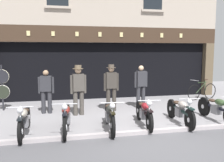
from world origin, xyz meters
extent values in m
cube|color=gray|center=(0.00, 5.00, -0.04)|extent=(22.60, 10.00, 0.08)
cube|color=#A69EA0|center=(0.00, 0.08, 0.01)|extent=(22.60, 0.16, 0.18)
cube|color=black|center=(0.00, 7.30, 1.30)|extent=(9.75, 4.00, 2.60)
cube|color=brown|center=(5.08, 5.18, 1.30)|extent=(0.44, 0.36, 2.60)
cube|color=black|center=(0.00, 5.55, 1.43)|extent=(9.33, 0.03, 2.18)
cube|color=#39281C|center=(0.00, 5.12, 2.95)|extent=(10.60, 0.24, 0.70)
cube|color=#DBC684|center=(-3.50, 4.99, 2.95)|extent=(0.14, 0.03, 0.20)
cube|color=#DBC684|center=(-2.49, 4.99, 2.95)|extent=(0.14, 0.03, 0.20)
cube|color=#DBC684|center=(-1.48, 4.99, 2.95)|extent=(0.14, 0.03, 0.19)
cube|color=#DBC684|center=(-0.47, 4.99, 2.95)|extent=(0.14, 0.03, 0.20)
cube|color=#DBC684|center=(0.51, 4.99, 2.95)|extent=(0.14, 0.03, 0.21)
cube|color=#DBC684|center=(1.49, 4.99, 2.95)|extent=(0.14, 0.03, 0.20)
cube|color=#DBC684|center=(2.47, 4.99, 2.95)|extent=(0.14, 0.03, 0.21)
cube|color=#DBC684|center=(3.46, 4.99, 2.95)|extent=(0.14, 0.03, 0.20)
cube|color=#AC9D8E|center=(-2.27, 4.95, 4.05)|extent=(1.10, 0.12, 0.10)
cube|color=#AC9D8E|center=(2.00, 4.95, 4.05)|extent=(1.10, 0.12, 0.10)
cylinder|color=black|center=(-3.26, 0.03, 0.30)|extent=(0.08, 0.61, 0.61)
cylinder|color=silver|center=(-3.26, 0.03, 0.30)|extent=(0.10, 0.13, 0.13)
cylinder|color=black|center=(-3.24, 1.38, 0.30)|extent=(0.09, 0.61, 0.61)
cylinder|color=silver|center=(-3.24, 1.38, 0.30)|extent=(0.11, 0.13, 0.13)
cube|color=black|center=(-3.25, 0.70, 0.42)|extent=(0.08, 1.24, 0.07)
cube|color=slate|center=(-3.25, 0.70, 0.35)|extent=(0.20, 0.32, 0.26)
ellipsoid|color=#A49B8D|center=(-3.25, 0.54, 0.62)|extent=(0.23, 0.46, 0.20)
ellipsoid|color=#38281E|center=(-3.25, 0.95, 0.60)|extent=(0.20, 0.30, 0.10)
cube|color=black|center=(-3.26, 0.03, 0.63)|extent=(0.10, 0.36, 0.04)
sphere|color=silver|center=(-3.26, 0.09, 0.80)|extent=(0.15, 0.15, 0.15)
cylinder|color=silver|center=(-3.26, 0.09, 0.88)|extent=(0.62, 0.03, 0.02)
cylinder|color=silver|center=(-3.26, 0.07, 0.59)|extent=(0.04, 0.27, 0.61)
cylinder|color=black|center=(-2.22, 0.04, 0.33)|extent=(0.13, 0.66, 0.66)
cylinder|color=silver|center=(-2.22, 0.04, 0.33)|extent=(0.11, 0.15, 0.15)
cylinder|color=black|center=(-2.09, 1.34, 0.33)|extent=(0.14, 0.66, 0.66)
cylinder|color=silver|center=(-2.09, 1.34, 0.33)|extent=(0.12, 0.15, 0.15)
cube|color=black|center=(-2.15, 0.69, 0.45)|extent=(0.19, 1.21, 0.07)
cube|color=slate|center=(-2.15, 0.69, 0.38)|extent=(0.23, 0.34, 0.26)
ellipsoid|color=maroon|center=(-2.17, 0.53, 0.65)|extent=(0.26, 0.48, 0.20)
ellipsoid|color=#38281E|center=(-2.13, 0.92, 0.63)|extent=(0.23, 0.32, 0.10)
cube|color=black|center=(-2.22, 0.04, 0.68)|extent=(0.13, 0.37, 0.04)
sphere|color=silver|center=(-2.21, 0.10, 0.83)|extent=(0.15, 0.15, 0.15)
cylinder|color=silver|center=(-2.21, 0.10, 0.91)|extent=(0.62, 0.08, 0.02)
cylinder|color=silver|center=(-2.21, 0.08, 0.62)|extent=(0.06, 0.27, 0.61)
cylinder|color=black|center=(-1.02, -0.03, 0.32)|extent=(0.13, 0.64, 0.64)
cylinder|color=silver|center=(-1.02, -0.03, 0.32)|extent=(0.11, 0.15, 0.14)
cylinder|color=black|center=(-0.89, 1.31, 0.32)|extent=(0.14, 0.64, 0.64)
cylinder|color=silver|center=(-0.89, 1.31, 0.32)|extent=(0.12, 0.15, 0.14)
cube|color=black|center=(-0.96, 0.64, 0.44)|extent=(0.19, 1.23, 0.07)
cube|color=slate|center=(-0.96, 0.64, 0.37)|extent=(0.23, 0.34, 0.26)
ellipsoid|color=#272924|center=(-0.97, 0.48, 0.64)|extent=(0.26, 0.48, 0.20)
ellipsoid|color=#38281E|center=(-0.93, 0.88, 0.62)|extent=(0.23, 0.32, 0.10)
cube|color=black|center=(-1.02, -0.03, 0.66)|extent=(0.13, 0.37, 0.04)
sphere|color=silver|center=(-1.01, 0.03, 0.82)|extent=(0.15, 0.15, 0.15)
cylinder|color=silver|center=(-1.01, 0.03, 0.90)|extent=(0.62, 0.08, 0.02)
cylinder|color=silver|center=(-1.02, 0.01, 0.61)|extent=(0.06, 0.28, 0.61)
cylinder|color=black|center=(0.04, 0.12, 0.30)|extent=(0.14, 0.61, 0.60)
cylinder|color=silver|center=(0.04, 0.12, 0.30)|extent=(0.11, 0.14, 0.13)
cylinder|color=black|center=(0.19, 1.45, 0.30)|extent=(0.15, 0.61, 0.60)
cylinder|color=silver|center=(0.19, 1.45, 0.30)|extent=(0.12, 0.14, 0.13)
cube|color=black|center=(0.11, 0.79, 0.42)|extent=(0.21, 1.23, 0.07)
cube|color=slate|center=(0.11, 0.79, 0.35)|extent=(0.24, 0.34, 0.26)
ellipsoid|color=maroon|center=(0.10, 0.63, 0.62)|extent=(0.27, 0.48, 0.20)
ellipsoid|color=#38281E|center=(0.14, 1.03, 0.60)|extent=(0.23, 0.32, 0.10)
cube|color=black|center=(0.04, 0.12, 0.62)|extent=(0.14, 0.37, 0.04)
sphere|color=silver|center=(0.04, 0.18, 0.80)|extent=(0.15, 0.15, 0.15)
cylinder|color=silver|center=(0.04, 0.18, 0.88)|extent=(0.62, 0.10, 0.02)
cylinder|color=silver|center=(0.04, 0.16, 0.59)|extent=(0.06, 0.25, 0.62)
cylinder|color=black|center=(1.20, 0.06, 0.31)|extent=(0.12, 0.62, 0.62)
cylinder|color=silver|center=(1.20, 0.06, 0.31)|extent=(0.11, 0.14, 0.14)
cylinder|color=black|center=(1.32, 1.44, 0.31)|extent=(0.13, 0.62, 0.62)
cylinder|color=silver|center=(1.32, 1.44, 0.31)|extent=(0.12, 0.14, 0.14)
cube|color=black|center=(1.26, 0.75, 0.43)|extent=(0.18, 1.28, 0.07)
cube|color=slate|center=(1.26, 0.75, 0.36)|extent=(0.23, 0.34, 0.26)
ellipsoid|color=gray|center=(1.24, 0.58, 0.63)|extent=(0.26, 0.48, 0.20)
ellipsoid|color=#38281E|center=(1.28, 1.00, 0.61)|extent=(0.23, 0.32, 0.10)
cube|color=black|center=(1.20, 0.06, 0.64)|extent=(0.13, 0.37, 0.04)
sphere|color=silver|center=(1.20, 0.12, 0.81)|extent=(0.15, 0.15, 0.15)
cylinder|color=silver|center=(1.20, 0.12, 0.89)|extent=(0.62, 0.08, 0.02)
cylinder|color=silver|center=(1.20, 0.10, 0.60)|extent=(0.06, 0.23, 0.62)
cylinder|color=black|center=(2.53, 1.44, 0.32)|extent=(0.09, 0.64, 0.64)
cylinder|color=silver|center=(2.53, 1.44, 0.32)|extent=(0.11, 0.14, 0.14)
cube|color=black|center=(2.52, 0.74, 0.44)|extent=(0.09, 1.28, 0.07)
cube|color=slate|center=(2.52, 0.74, 0.37)|extent=(0.20, 0.32, 0.26)
ellipsoid|color=#324728|center=(2.51, 0.58, 0.64)|extent=(0.23, 0.46, 0.20)
ellipsoid|color=#38281E|center=(2.52, 0.99, 0.62)|extent=(0.20, 0.30, 0.10)
cylinder|color=#2D2D33|center=(-2.65, 2.94, 0.41)|extent=(0.15, 0.15, 0.82)
cylinder|color=#2D2D33|center=(-2.87, 2.97, 0.41)|extent=(0.15, 0.15, 0.82)
cube|color=#2D2D33|center=(-2.76, 2.95, 1.07)|extent=(0.41, 0.27, 0.54)
cube|color=silver|center=(-2.75, 3.07, 1.14)|extent=(0.14, 0.04, 0.30)
cube|color=navy|center=(-2.74, 3.08, 1.12)|extent=(0.05, 0.02, 0.28)
cylinder|color=#2D2D33|center=(-2.53, 2.92, 1.01)|extent=(0.09, 0.09, 0.58)
cylinder|color=#2D2D33|center=(-2.99, 2.99, 1.01)|extent=(0.09, 0.09, 0.58)
sphere|color=#9E7A5B|center=(-2.76, 2.95, 1.45)|extent=(0.20, 0.20, 0.20)
cylinder|color=#47423D|center=(-1.56, 2.47, 0.43)|extent=(0.15, 0.15, 0.86)
cylinder|color=#47423D|center=(-1.78, 2.44, 0.43)|extent=(0.15, 0.15, 0.86)
cube|color=#47423D|center=(-1.67, 2.45, 1.14)|extent=(0.40, 0.26, 0.59)
cube|color=white|center=(-1.68, 2.57, 1.21)|extent=(0.14, 0.04, 0.33)
cube|color=navy|center=(-1.68, 2.58, 1.20)|extent=(0.05, 0.02, 0.31)
cylinder|color=#47423D|center=(-1.44, 2.48, 1.08)|extent=(0.09, 0.09, 0.64)
cylinder|color=#47423D|center=(-1.90, 2.43, 1.08)|extent=(0.09, 0.09, 0.64)
sphere|color=tan|center=(-1.67, 2.45, 1.55)|extent=(0.22, 0.22, 0.22)
cylinder|color=brown|center=(-1.67, 2.45, 1.61)|extent=(0.37, 0.37, 0.01)
cylinder|color=brown|center=(-1.67, 2.45, 1.67)|extent=(0.23, 0.23, 0.12)
cylinder|color=#38332D|center=(-0.33, 2.80, 0.43)|extent=(0.15, 0.15, 0.87)
cylinder|color=#38332D|center=(-0.55, 2.81, 0.43)|extent=(0.15, 0.15, 0.87)
cube|color=#38332D|center=(-0.44, 2.80, 1.14)|extent=(0.39, 0.23, 0.59)
cube|color=silver|center=(-0.43, 2.92, 1.22)|extent=(0.14, 0.02, 0.33)
cube|color=navy|center=(-0.43, 2.93, 1.20)|extent=(0.05, 0.01, 0.31)
cylinder|color=#38332D|center=(-0.20, 2.80, 1.08)|extent=(0.09, 0.09, 0.64)
cylinder|color=#38332D|center=(-0.67, 2.81, 1.08)|extent=(0.09, 0.09, 0.64)
sphere|color=tan|center=(-0.44, 2.80, 1.55)|extent=(0.21, 0.21, 0.21)
cylinder|color=#4C4238|center=(-0.44, 2.80, 1.61)|extent=(0.35, 0.35, 0.01)
cylinder|color=#4C4238|center=(-0.44, 2.80, 1.66)|extent=(0.22, 0.22, 0.11)
cylinder|color=#2D2D33|center=(0.91, 3.08, 0.44)|extent=(0.15, 0.15, 0.87)
cylinder|color=#2D2D33|center=(0.69, 3.04, 0.44)|extent=(0.15, 0.15, 0.87)
cube|color=#2D2D33|center=(0.80, 3.06, 1.15)|extent=(0.41, 0.27, 0.59)
cube|color=white|center=(0.79, 3.17, 1.22)|extent=(0.14, 0.04, 0.33)
cube|color=brown|center=(0.78, 3.19, 1.21)|extent=(0.05, 0.02, 0.31)
cylinder|color=#2D2D33|center=(1.03, 3.09, 1.11)|extent=(0.09, 0.09, 0.59)
cylinder|color=#2D2D33|center=(0.57, 3.02, 1.11)|extent=(0.09, 0.09, 0.59)
sphere|color=tan|center=(0.80, 3.06, 1.56)|extent=(0.20, 0.20, 0.20)
cylinder|color=#232328|center=(-4.37, 3.75, 0.85)|extent=(0.06, 0.06, 1.71)
cylinder|color=black|center=(-4.37, 3.73, 1.28)|extent=(0.50, 0.03, 0.50)
torus|color=beige|center=(-4.37, 3.75, 1.28)|extent=(0.52, 0.04, 0.52)
cylinder|color=#23281E|center=(-4.37, 3.73, 0.70)|extent=(0.50, 0.03, 0.50)
torus|color=silver|center=(-4.37, 3.75, 0.70)|extent=(0.52, 0.04, 0.52)
cube|color=beige|center=(1.39, 5.40, 1.63)|extent=(0.68, 0.02, 0.91)
cube|color=#1E3323|center=(1.39, 5.39, 1.99)|extent=(0.68, 0.01, 0.20)
torus|color=black|center=(3.65, 3.97, 0.35)|extent=(0.72, 0.20, 0.73)
torus|color=black|center=(4.63, 4.20, 0.35)|extent=(0.72, 0.20, 0.73)
cylinder|color=#23381E|center=(4.04, 4.06, 0.53)|extent=(0.55, 0.16, 0.47)
cylinder|color=#23381E|center=(4.14, 4.08, 0.79)|extent=(0.54, 0.16, 0.03)
cylinder|color=#23381E|center=(4.32, 4.13, 0.65)|extent=(0.12, 0.06, 0.52)
ellipsoid|color=#332319|center=(4.36, 4.14, 0.91)|extent=(0.26, 0.17, 0.06)
cylinder|color=silver|center=(3.65, 3.97, 0.91)|extent=(0.14, 0.49, 0.02)
camera|label=1|loc=(-2.37, -6.01, 2.20)|focal=39.73mm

